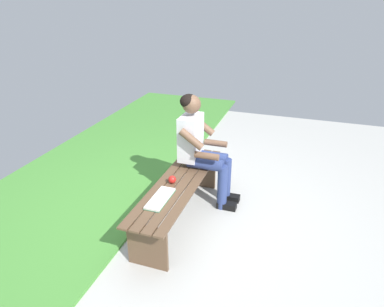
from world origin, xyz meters
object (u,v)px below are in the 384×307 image
bench_near (178,191)px  book_open (160,199)px  person_seated (201,145)px  apple (172,179)px

bench_near → book_open: book_open is taller
person_seated → book_open: (0.82, -0.15, -0.23)m
person_seated → apple: 0.55m
book_open → apple: bearing=-178.0°
bench_near → person_seated: person_seated is taller
bench_near → person_seated: bearing=167.5°
book_open → person_seated: bearing=170.4°
person_seated → apple: (0.49, -0.15, -0.20)m
bench_near → book_open: size_ratio=4.24×
apple → book_open: bearing=1.6°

